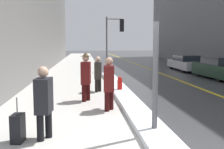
# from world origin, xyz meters

# --- Properties ---
(sidewalk_slab) EXTENTS (4.00, 80.00, 0.01)m
(sidewalk_slab) POSITION_xyz_m (-2.00, 15.00, 0.01)
(sidewalk_slab) COLOR #B2AFA8
(sidewalk_slab) RESTS_ON ground
(road_centre_stripe) EXTENTS (0.16, 80.00, 0.00)m
(road_centre_stripe) POSITION_xyz_m (4.00, 15.00, 0.00)
(road_centre_stripe) COLOR gold
(road_centre_stripe) RESTS_ON ground
(snow_bank_curb) EXTENTS (0.72, 14.35, 0.17)m
(snow_bank_curb) POSITION_xyz_m (0.22, 6.02, 0.08)
(snow_bank_curb) COLOR silver
(snow_bank_curb) RESTS_ON ground
(lamp_post) EXTENTS (0.28, 0.28, 4.24)m
(lamp_post) POSITION_xyz_m (0.25, 1.04, 2.58)
(lamp_post) COLOR #515156
(lamp_post) RESTS_ON ground
(traffic_light_near) EXTENTS (1.31, 0.32, 3.96)m
(traffic_light_near) POSITION_xyz_m (1.03, 15.49, 2.86)
(traffic_light_near) COLOR #515156
(traffic_light_near) RESTS_ON ground
(pedestrian_in_glasses) EXTENTS (0.35, 0.53, 1.57)m
(pedestrian_in_glasses) POSITION_xyz_m (-2.14, 1.00, 0.87)
(pedestrian_in_glasses) COLOR black
(pedestrian_in_glasses) RESTS_ON ground
(pedestrian_with_shoulder_bag) EXTENTS (0.36, 0.75, 1.63)m
(pedestrian_with_shoulder_bag) POSITION_xyz_m (-0.54, 3.46, 0.90)
(pedestrian_with_shoulder_bag) COLOR #340C0C
(pedestrian_with_shoulder_bag) RESTS_ON ground
(pedestrian_in_fedora) EXTENTS (0.37, 0.57, 1.75)m
(pedestrian_in_fedora) POSITION_xyz_m (-1.23, 4.94, 0.95)
(pedestrian_in_fedora) COLOR #340C0C
(pedestrian_in_fedora) RESTS_ON ground
(pedestrian_nearside) EXTENTS (0.33, 0.71, 1.51)m
(pedestrian_nearside) POSITION_xyz_m (-0.71, 6.83, 0.83)
(pedestrian_nearside) COLOR black
(pedestrian_nearside) RESTS_ON ground
(parked_car_dark_green) EXTENTS (1.89, 4.29, 1.28)m
(parked_car_dark_green) POSITION_xyz_m (6.72, 10.78, 0.61)
(parked_car_dark_green) COLOR black
(parked_car_dark_green) RESTS_ON ground
(parked_car_silver) EXTENTS (1.99, 4.89, 1.17)m
(parked_car_silver) POSITION_xyz_m (6.67, 15.95, 0.57)
(parked_car_silver) COLOR #B2B2B7
(parked_car_silver) RESTS_ON ground
(rolling_suitcase) EXTENTS (0.26, 0.38, 0.95)m
(rolling_suitcase) POSITION_xyz_m (-2.66, 0.86, 0.30)
(rolling_suitcase) COLOR black
(rolling_suitcase) RESTS_ON ground
(fire_hydrant) EXTENTS (0.20, 0.20, 0.70)m
(fire_hydrant) POSITION_xyz_m (0.16, 6.40, 0.35)
(fire_hydrant) COLOR red
(fire_hydrant) RESTS_ON ground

